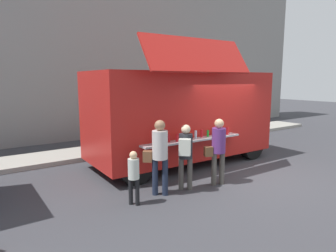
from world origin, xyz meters
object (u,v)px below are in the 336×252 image
Objects in this scene: customer_mid_with_backpack at (186,151)px; customer_rear_waiting at (159,151)px; food_truck_main at (182,114)px; trash_bin at (212,129)px; customer_front_ordering at (218,146)px; child_near_queue at (134,173)px.

customer_rear_waiting is at bearing 124.84° from customer_mid_with_backpack.
food_truck_main is 4.35m from trash_bin.
food_truck_main is 3.46× the size of customer_front_ordering.
child_near_queue is (-0.74, -0.15, -0.34)m from customer_rear_waiting.
customer_rear_waiting is (-5.60, -4.21, 0.60)m from trash_bin.
customer_rear_waiting is at bearing -137.04° from food_truck_main.
customer_front_ordering is at bearing -57.22° from customer_mid_with_backpack.
child_near_queue is at bearing -143.38° from food_truck_main.
customer_rear_waiting is (-1.58, 0.27, 0.04)m from customer_front_ordering.
customer_front_ordering reaches higher than trash_bin.
customer_front_ordering is at bearing -131.92° from trash_bin.
trash_bin is 0.55× the size of customer_mid_with_backpack.
trash_bin is 0.52× the size of customer_front_ordering.
food_truck_main reaches higher than customer_front_ordering.
customer_mid_with_backpack is at bearing -138.77° from trash_bin.
customer_front_ordering is (-4.02, -4.48, 0.56)m from trash_bin.
customer_mid_with_backpack reaches higher than child_near_queue.
customer_rear_waiting is 1.49× the size of child_near_queue.
customer_mid_with_backpack is at bearing 98.22° from customer_front_ordering.
trash_bin is at bearing -5.45° from customer_mid_with_backpack.
food_truck_main reaches higher than customer_mid_with_backpack.
trash_bin is 0.50× the size of customer_rear_waiting.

